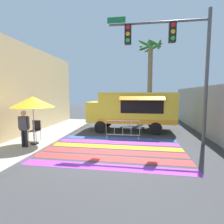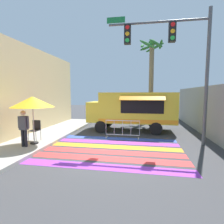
{
  "view_description": "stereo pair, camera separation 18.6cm",
  "coord_description": "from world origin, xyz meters",
  "px_view_note": "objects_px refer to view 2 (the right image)",
  "views": [
    {
      "loc": [
        1.25,
        -7.16,
        2.44
      ],
      "look_at": [
        -0.32,
        2.85,
        1.4
      ],
      "focal_mm": 28.0,
      "sensor_mm": 36.0,
      "label": 1
    },
    {
      "loc": [
        1.44,
        -7.13,
        2.44
      ],
      "look_at": [
        -0.32,
        2.85,
        1.4
      ],
      "focal_mm": 28.0,
      "sensor_mm": 36.0,
      "label": 2
    }
  ],
  "objects_px": {
    "traffic_signal_pole": "(174,50)",
    "palm_tree": "(151,68)",
    "folding_chair": "(36,128)",
    "vendor_person": "(24,126)",
    "food_truck": "(131,108)",
    "patio_umbrella": "(33,102)",
    "barricade_front": "(122,129)"
  },
  "relations": [
    {
      "from": "traffic_signal_pole",
      "to": "palm_tree",
      "type": "height_order",
      "value": "palm_tree"
    },
    {
      "from": "traffic_signal_pole",
      "to": "folding_chair",
      "type": "relative_size",
      "value": 6.34
    },
    {
      "from": "traffic_signal_pole",
      "to": "folding_chair",
      "type": "bearing_deg",
      "value": -170.38
    },
    {
      "from": "vendor_person",
      "to": "palm_tree",
      "type": "xyz_separation_m",
      "value": [
        5.77,
        9.28,
        3.68
      ]
    },
    {
      "from": "food_truck",
      "to": "folding_chair",
      "type": "distance_m",
      "value": 5.93
    },
    {
      "from": "patio_umbrella",
      "to": "vendor_person",
      "type": "bearing_deg",
      "value": -106.0
    },
    {
      "from": "traffic_signal_pole",
      "to": "patio_umbrella",
      "type": "relative_size",
      "value": 2.89
    },
    {
      "from": "traffic_signal_pole",
      "to": "barricade_front",
      "type": "bearing_deg",
      "value": 166.44
    },
    {
      "from": "patio_umbrella",
      "to": "vendor_person",
      "type": "relative_size",
      "value": 1.38
    },
    {
      "from": "folding_chair",
      "to": "vendor_person",
      "type": "xyz_separation_m",
      "value": [
        0.14,
        -1.05,
        0.29
      ]
    },
    {
      "from": "folding_chair",
      "to": "traffic_signal_pole",
      "type": "bearing_deg",
      "value": -11.53
    },
    {
      "from": "palm_tree",
      "to": "patio_umbrella",
      "type": "bearing_deg",
      "value": -122.63
    },
    {
      "from": "folding_chair",
      "to": "vendor_person",
      "type": "distance_m",
      "value": 1.1
    },
    {
      "from": "traffic_signal_pole",
      "to": "food_truck",
      "type": "bearing_deg",
      "value": 128.51
    },
    {
      "from": "food_truck",
      "to": "patio_umbrella",
      "type": "xyz_separation_m",
      "value": [
        -4.18,
        -4.38,
        0.58
      ]
    },
    {
      "from": "palm_tree",
      "to": "barricade_front",
      "type": "bearing_deg",
      "value": -105.15
    },
    {
      "from": "food_truck",
      "to": "patio_umbrella",
      "type": "relative_size",
      "value": 2.56
    },
    {
      "from": "vendor_person",
      "to": "folding_chair",
      "type": "bearing_deg",
      "value": 90.29
    },
    {
      "from": "traffic_signal_pole",
      "to": "vendor_person",
      "type": "distance_m",
      "value": 7.66
    },
    {
      "from": "vendor_person",
      "to": "palm_tree",
      "type": "relative_size",
      "value": 0.22
    },
    {
      "from": "patio_umbrella",
      "to": "palm_tree",
      "type": "xyz_separation_m",
      "value": [
        5.63,
        8.79,
        2.64
      ]
    },
    {
      "from": "food_truck",
      "to": "barricade_front",
      "type": "height_order",
      "value": "food_truck"
    },
    {
      "from": "food_truck",
      "to": "vendor_person",
      "type": "height_order",
      "value": "food_truck"
    },
    {
      "from": "traffic_signal_pole",
      "to": "vendor_person",
      "type": "height_order",
      "value": "traffic_signal_pole"
    },
    {
      "from": "patio_umbrella",
      "to": "vendor_person",
      "type": "height_order",
      "value": "patio_umbrella"
    },
    {
      "from": "food_truck",
      "to": "patio_umbrella",
      "type": "height_order",
      "value": "food_truck"
    },
    {
      "from": "traffic_signal_pole",
      "to": "barricade_front",
      "type": "distance_m",
      "value": 4.76
    },
    {
      "from": "folding_chair",
      "to": "barricade_front",
      "type": "height_order",
      "value": "folding_chair"
    },
    {
      "from": "food_truck",
      "to": "folding_chair",
      "type": "relative_size",
      "value": 5.61
    },
    {
      "from": "barricade_front",
      "to": "palm_tree",
      "type": "distance_m",
      "value": 7.96
    },
    {
      "from": "patio_umbrella",
      "to": "palm_tree",
      "type": "distance_m",
      "value": 10.76
    },
    {
      "from": "food_truck",
      "to": "traffic_signal_pole",
      "type": "relative_size",
      "value": 0.88
    }
  ]
}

